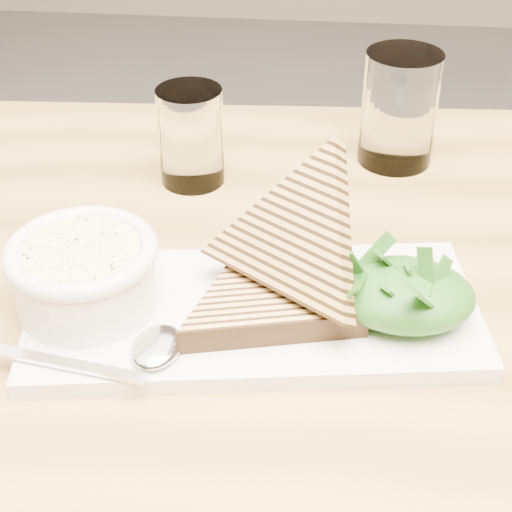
# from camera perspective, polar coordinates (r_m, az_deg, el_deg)

# --- Properties ---
(table_top) EXTENTS (1.26, 0.88, 0.04)m
(table_top) POSITION_cam_1_polar(r_m,az_deg,el_deg) (0.66, -6.30, -5.73)
(table_top) COLOR #B78743
(table_top) RESTS_ON ground
(platter) EXTENTS (0.38, 0.21, 0.01)m
(platter) POSITION_cam_1_polar(r_m,az_deg,el_deg) (0.64, -0.18, -4.17)
(platter) COLOR white
(platter) RESTS_ON table_top
(soup_bowl) EXTENTS (0.11, 0.11, 0.04)m
(soup_bowl) POSITION_cam_1_polar(r_m,az_deg,el_deg) (0.63, -12.27, -1.81)
(soup_bowl) COLOR white
(soup_bowl) RESTS_ON platter
(soup) EXTENTS (0.09, 0.09, 0.01)m
(soup) POSITION_cam_1_polar(r_m,az_deg,el_deg) (0.62, -12.59, 0.19)
(soup) COLOR beige
(soup) RESTS_ON soup_bowl
(bowl_rim) EXTENTS (0.12, 0.12, 0.01)m
(bowl_rim) POSITION_cam_1_polar(r_m,az_deg,el_deg) (0.62, -12.61, 0.34)
(bowl_rim) COLOR white
(bowl_rim) RESTS_ON soup_bowl
(sandwich_flat) EXTENTS (0.20, 0.20, 0.02)m
(sandwich_flat) POSITION_cam_1_polar(r_m,az_deg,el_deg) (0.62, 0.71, -3.25)
(sandwich_flat) COLOR tan
(sandwich_flat) RESTS_ON platter
(sandwich_lean) EXTENTS (0.24, 0.24, 0.19)m
(sandwich_lean) POSITION_cam_1_polar(r_m,az_deg,el_deg) (0.61, 2.92, 1.19)
(sandwich_lean) COLOR tan
(sandwich_lean) RESTS_ON sandwich_flat
(salad_base) EXTENTS (0.11, 0.09, 0.04)m
(salad_base) POSITION_cam_1_polar(r_m,az_deg,el_deg) (0.62, 10.74, -2.75)
(salad_base) COLOR #174510
(salad_base) RESTS_ON platter
(arugula_pile) EXTENTS (0.11, 0.10, 0.05)m
(arugula_pile) POSITION_cam_1_polar(r_m,az_deg,el_deg) (0.62, 10.80, -2.32)
(arugula_pile) COLOR #316D21
(arugula_pile) RESTS_ON platter
(spoon_bowl) EXTENTS (0.04, 0.06, 0.01)m
(spoon_bowl) POSITION_cam_1_polar(r_m,az_deg,el_deg) (0.59, -7.22, -6.56)
(spoon_bowl) COLOR silver
(spoon_bowl) RESTS_ON platter
(spoon_handle) EXTENTS (0.13, 0.03, 0.00)m
(spoon_handle) POSITION_cam_1_polar(r_m,az_deg,el_deg) (0.59, -13.67, -7.60)
(spoon_handle) COLOR silver
(spoon_handle) RESTS_ON platter
(glass_near) EXTENTS (0.07, 0.07, 0.10)m
(glass_near) POSITION_cam_1_polar(r_m,az_deg,el_deg) (0.80, -4.75, 8.66)
(glass_near) COLOR white
(glass_near) RESTS_ON table_top
(glass_far) EXTENTS (0.08, 0.08, 0.12)m
(glass_far) POSITION_cam_1_polar(r_m,az_deg,el_deg) (0.85, 10.37, 10.50)
(glass_far) COLOR white
(glass_far) RESTS_ON table_top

